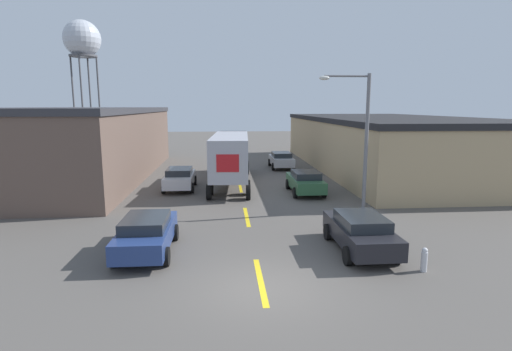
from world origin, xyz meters
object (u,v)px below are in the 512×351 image
at_px(parked_car_right_far, 281,160).
at_px(street_lamp, 360,132).
at_px(parked_car_left_far, 180,178).
at_px(parked_car_left_near, 147,233).
at_px(fire_hydrant, 424,260).
at_px(parked_car_right_mid, 305,181).
at_px(parked_car_right_near, 360,231).
at_px(water_tower, 82,40).
at_px(semi_truck, 231,153).

xyz_separation_m(parked_car_right_far, street_lamp, (1.95, -15.59, 3.55)).
distance_m(parked_car_right_far, parked_car_left_far, 12.29).
height_order(parked_car_left_near, street_lamp, street_lamp).
relative_size(parked_car_left_near, fire_hydrant, 5.24).
height_order(parked_car_left_near, fire_hydrant, parked_car_left_near).
bearing_deg(fire_hydrant, parked_car_left_far, 123.78).
xyz_separation_m(parked_car_right_mid, fire_hydrant, (1.54, -12.87, -0.37)).
bearing_deg(parked_car_right_near, fire_hydrant, -54.51).
height_order(parked_car_right_near, water_tower, water_tower).
distance_m(parked_car_right_mid, parked_car_right_near, 10.70).
relative_size(parked_car_left_near, parked_car_right_far, 1.00).
bearing_deg(parked_car_left_far, fire_hydrant, -56.22).
relative_size(water_tower, street_lamp, 2.64).
xyz_separation_m(semi_truck, parked_car_right_mid, (4.78, -4.03, -1.43)).
distance_m(semi_truck, parked_car_right_mid, 6.41).
xyz_separation_m(semi_truck, parked_car_left_near, (-3.62, -14.26, -1.43)).
distance_m(water_tower, street_lamp, 58.58).
distance_m(parked_car_right_mid, parked_car_left_far, 8.63).
bearing_deg(water_tower, parked_car_right_far, -49.91).
bearing_deg(parked_car_right_near, street_lamp, 72.18).
height_order(semi_truck, parked_car_right_mid, semi_truck).
bearing_deg(parked_car_right_near, parked_car_left_near, 176.81).
bearing_deg(parked_car_left_far, street_lamp, -32.58).
distance_m(water_tower, fire_hydrant, 66.25).
relative_size(street_lamp, fire_hydrant, 8.55).
height_order(parked_car_right_near, fire_hydrant, parked_car_right_near).
xyz_separation_m(parked_car_left_far, street_lamp, (10.35, -6.61, 3.55)).
xyz_separation_m(parked_car_left_near, water_tower, (-19.64, 54.50, 15.45)).
xyz_separation_m(parked_car_right_mid, parked_car_right_near, (0.00, -10.70, 0.00)).
bearing_deg(semi_truck, parked_car_left_near, -101.13).
relative_size(semi_truck, parked_car_right_far, 2.79).
distance_m(parked_car_left_far, street_lamp, 12.78).
distance_m(parked_car_right_near, parked_car_left_far, 15.22).
relative_size(parked_car_left_near, parked_car_left_far, 1.00).
bearing_deg(parked_car_left_far, parked_car_right_mid, -13.33).
bearing_deg(parked_car_right_far, parked_car_left_near, -111.60).
xyz_separation_m(parked_car_right_far, parked_car_left_far, (-8.40, -8.98, 0.00)).
height_order(parked_car_left_near, parked_car_right_near, same).
bearing_deg(parked_car_left_near, water_tower, 109.81).
height_order(parked_car_right_mid, street_lamp, street_lamp).
bearing_deg(parked_car_left_far, parked_car_right_near, -56.51).
bearing_deg(fire_hydrant, semi_truck, 110.52).
bearing_deg(parked_car_right_near, parked_car_right_far, 90.00).
distance_m(parked_car_right_near, fire_hydrant, 2.68).
xyz_separation_m(parked_car_right_mid, parked_car_left_near, (-8.40, -10.24, 0.00)).
height_order(parked_car_left_far, street_lamp, street_lamp).
relative_size(parked_car_left_far, water_tower, 0.23).
bearing_deg(parked_car_right_mid, parked_car_left_near, -129.36).
xyz_separation_m(parked_car_right_far, fire_hydrant, (1.54, -23.83, -0.37)).
distance_m(parked_car_left_near, parked_car_right_far, 22.80).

